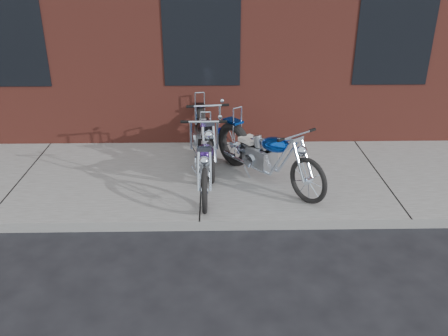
{
  "coord_description": "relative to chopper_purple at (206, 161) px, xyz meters",
  "views": [
    {
      "loc": [
        0.23,
        -5.7,
        3.61
      ],
      "look_at": [
        0.36,
        0.8,
        0.61
      ],
      "focal_mm": 38.0,
      "sensor_mm": 36.0,
      "label": 1
    }
  ],
  "objects": [
    {
      "name": "chopper_purple",
      "position": [
        0.0,
        0.0,
        0.0
      ],
      "size": [
        0.57,
        2.32,
        1.3
      ],
      "rotation": [
        0.0,
        0.0,
        -1.57
      ],
      "color": "black",
      "rests_on": "sidewalk"
    },
    {
      "name": "chopper_blue",
      "position": [
        0.96,
        0.12,
        0.03
      ],
      "size": [
        1.6,
        2.04,
        1.08
      ],
      "rotation": [
        0.0,
        0.0,
        -0.92
      ],
      "color": "black",
      "rests_on": "sidewalk"
    },
    {
      "name": "sidewalk",
      "position": [
        -0.08,
        0.34,
        -0.49
      ],
      "size": [
        22.0,
        3.0,
        0.15
      ],
      "primitive_type": "cube",
      "color": "slate",
      "rests_on": "ground"
    },
    {
      "name": "chopper_third",
      "position": [
        -0.04,
        0.99,
        0.02
      ],
      "size": [
        0.6,
        2.42,
        1.23
      ],
      "rotation": [
        0.0,
        0.0,
        -1.45
      ],
      "color": "black",
      "rests_on": "sidewalk"
    },
    {
      "name": "ground",
      "position": [
        -0.08,
        -1.16,
        -0.57
      ],
      "size": [
        120.0,
        120.0,
        0.0
      ],
      "primitive_type": "plane",
      "color": "black",
      "rests_on": "ground"
    }
  ]
}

